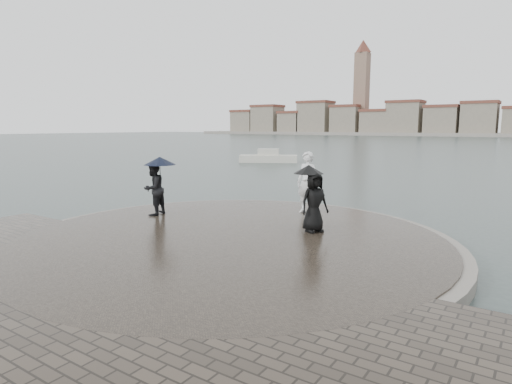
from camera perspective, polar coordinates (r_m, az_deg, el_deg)
The scene contains 7 objects.
ground at distance 9.86m, azimuth -16.11°, elevation -11.93°, with size 400.00×400.00×0.00m, color #2B3835.
kerb_ring at distance 12.22m, azimuth -3.42°, elevation -6.76°, with size 12.50×12.50×0.32m, color gray.
quay_tip at distance 12.22m, azimuth -3.42°, elevation -6.67°, with size 11.90×11.90×0.36m, color #2D261E.
statue at distance 15.23m, azimuth 6.84°, elevation 1.26°, with size 0.80×0.53×2.19m, color white.
visitor_left at distance 15.17m, azimuth -13.33°, elevation 1.26°, with size 1.24×1.17×2.04m.
visitor_right at distance 12.58m, azimuth 7.62°, elevation -0.45°, with size 1.17×1.07×1.95m.
far_skyline at distance 167.12m, azimuth 29.61°, elevation 8.36°, with size 260.00×20.00×37.00m.
Camera 1 is at (7.16, -5.86, 3.42)m, focal length 30.00 mm.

